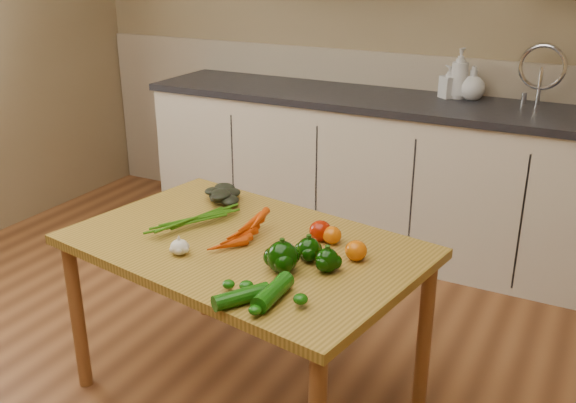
# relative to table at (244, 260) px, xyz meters

# --- Properties ---
(room) EXTENTS (4.04, 5.04, 2.64)m
(room) POSITION_rel_table_xyz_m (-0.25, -0.40, 0.65)
(room) COLOR brown
(room) RESTS_ON ground
(counter_run) EXTENTS (2.84, 0.64, 1.14)m
(counter_run) POSITION_rel_table_xyz_m (-0.03, 1.61, -0.14)
(counter_run) COLOR beige
(counter_run) RESTS_ON ground
(table) EXTENTS (1.38, 1.01, 0.68)m
(table) POSITION_rel_table_xyz_m (0.00, 0.00, 0.00)
(table) COLOR #A98131
(table) RESTS_ON ground
(soap_bottle_a) EXTENTS (0.12, 0.12, 0.27)m
(soap_bottle_a) POSITION_rel_table_xyz_m (0.32, 1.76, 0.44)
(soap_bottle_a) COLOR silver
(soap_bottle_a) RESTS_ON counter_run
(soap_bottle_b) EXTENTS (0.11, 0.11, 0.18)m
(soap_bottle_b) POSITION_rel_table_xyz_m (0.27, 1.75, 0.39)
(soap_bottle_b) COLOR silver
(soap_bottle_b) RESTS_ON counter_run
(soap_bottle_c) EXTENTS (0.17, 0.17, 0.18)m
(soap_bottle_c) POSITION_rel_table_xyz_m (0.40, 1.77, 0.39)
(soap_bottle_c) COLOR silver
(soap_bottle_c) RESTS_ON counter_run
(carrot_bunch) EXTENTS (0.26, 0.22, 0.06)m
(carrot_bunch) POSITION_rel_table_xyz_m (-0.07, 0.02, 0.11)
(carrot_bunch) COLOR #CF3F04
(carrot_bunch) RESTS_ON table
(leafy_greens) EXTENTS (0.18, 0.16, 0.09)m
(leafy_greens) POSITION_rel_table_xyz_m (-0.29, 0.30, 0.12)
(leafy_greens) COLOR black
(leafy_greens) RESTS_ON table
(garlic_bulb) EXTENTS (0.06, 0.06, 0.05)m
(garlic_bulb) POSITION_rel_table_xyz_m (-0.14, -0.19, 0.10)
(garlic_bulb) COLOR silver
(garlic_bulb) RESTS_ON table
(pepper_a) EXTENTS (0.08, 0.08, 0.08)m
(pepper_a) POSITION_rel_table_xyz_m (0.27, -0.03, 0.12)
(pepper_a) COLOR black
(pepper_a) RESTS_ON table
(pepper_b) EXTENTS (0.08, 0.08, 0.08)m
(pepper_b) POSITION_rel_table_xyz_m (0.36, -0.07, 0.11)
(pepper_b) COLOR black
(pepper_b) RESTS_ON table
(pepper_c) EXTENTS (0.11, 0.11, 0.11)m
(pepper_c) POSITION_rel_table_xyz_m (0.23, -0.14, 0.13)
(pepper_c) COLOR black
(pepper_c) RESTS_ON table
(tomato_a) EXTENTS (0.08, 0.08, 0.08)m
(tomato_a) POSITION_rel_table_xyz_m (0.24, 0.14, 0.11)
(tomato_a) COLOR #981502
(tomato_a) RESTS_ON table
(tomato_b) EXTENTS (0.07, 0.07, 0.06)m
(tomato_b) POSITION_rel_table_xyz_m (0.29, 0.14, 0.11)
(tomato_b) COLOR #D15B05
(tomato_b) RESTS_ON table
(tomato_c) EXTENTS (0.08, 0.08, 0.07)m
(tomato_c) POSITION_rel_table_xyz_m (0.42, 0.05, 0.11)
(tomato_c) COLOR #D15B05
(tomato_c) RESTS_ON table
(zucchini_a) EXTENTS (0.06, 0.19, 0.06)m
(zucchini_a) POSITION_rel_table_xyz_m (0.30, -0.32, 0.10)
(zucchini_a) COLOR #0D4407
(zucchini_a) RESTS_ON table
(zucchini_b) EXTENTS (0.14, 0.18, 0.05)m
(zucchini_b) POSITION_rel_table_xyz_m (0.22, -0.38, 0.10)
(zucchini_b) COLOR #0D4407
(zucchini_b) RESTS_ON table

